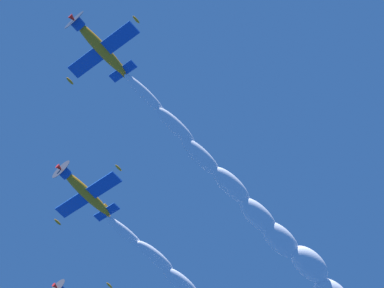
# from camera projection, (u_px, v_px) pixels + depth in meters

# --- Properties ---
(airplane_lead) EXTENTS (9.71, 8.98, 3.53)m
(airplane_lead) POSITION_uv_depth(u_px,v_px,m) (99.00, 46.00, 83.66)
(airplane_lead) COLOR orange
(airplane_left_wingman) EXTENTS (9.80, 8.99, 3.24)m
(airplane_left_wingman) POSITION_uv_depth(u_px,v_px,m) (85.00, 192.00, 90.60)
(airplane_left_wingman) COLOR orange
(smoke_trail_lead) EXTENTS (18.12, 44.37, 5.60)m
(smoke_trail_lead) POSITION_uv_depth(u_px,v_px,m) (297.00, 256.00, 94.30)
(smoke_trail_lead) COLOR white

